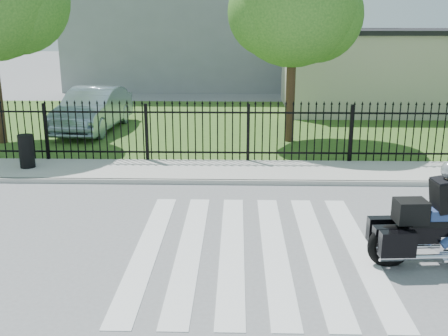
{
  "coord_description": "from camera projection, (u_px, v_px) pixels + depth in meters",
  "views": [
    {
      "loc": [
        -0.31,
        -9.09,
        4.21
      ],
      "look_at": [
        -0.61,
        2.06,
        1.0
      ],
      "focal_mm": 42.0,
      "sensor_mm": 36.0,
      "label": 1
    }
  ],
  "objects": [
    {
      "name": "building_low_roof",
      "position": [
        397.0,
        31.0,
        24.08
      ],
      "size": [
        10.2,
        6.2,
        0.2
      ],
      "primitive_type": "cube",
      "color": "black",
      "rests_on": "building_low"
    },
    {
      "name": "crosswalk",
      "position": [
        253.0,
        249.0,
        9.88
      ],
      "size": [
        5.0,
        5.5,
        0.01
      ],
      "primitive_type": null,
      "color": "silver",
      "rests_on": "ground"
    },
    {
      "name": "litter_bin",
      "position": [
        26.0,
        151.0,
        14.74
      ],
      "size": [
        0.51,
        0.51,
        0.94
      ],
      "primitive_type": "cylinder",
      "rotation": [
        0.0,
        0.0,
        0.26
      ],
      "color": "black",
      "rests_on": "sidewalk"
    },
    {
      "name": "tree_mid",
      "position": [
        294.0,
        3.0,
        17.2
      ],
      "size": [
        4.2,
        4.2,
        6.78
      ],
      "color": "#382316",
      "rests_on": "ground"
    },
    {
      "name": "motorcycle_rider",
      "position": [
        447.0,
        222.0,
        9.08
      ],
      "size": [
        2.92,
        1.01,
        1.93
      ],
      "rotation": [
        0.0,
        0.0,
        0.07
      ],
      "color": "black",
      "rests_on": "ground"
    },
    {
      "name": "sidewalk",
      "position": [
        248.0,
        171.0,
        14.67
      ],
      "size": [
        40.0,
        2.0,
        0.12
      ],
      "primitive_type": "cube",
      "color": "#ADAAA3",
      "rests_on": "ground"
    },
    {
      "name": "curb",
      "position": [
        249.0,
        182.0,
        13.71
      ],
      "size": [
        40.0,
        0.12,
        0.12
      ],
      "primitive_type": "cube",
      "color": "#ADAAA3",
      "rests_on": "ground"
    },
    {
      "name": "ground",
      "position": [
        253.0,
        249.0,
        9.88
      ],
      "size": [
        120.0,
        120.0,
        0.0
      ],
      "primitive_type": "plane",
      "color": "slate",
      "rests_on": "ground"
    },
    {
      "name": "parked_car",
      "position": [
        93.0,
        109.0,
        20.01
      ],
      "size": [
        2.12,
        5.06,
        1.63
      ],
      "primitive_type": "imported",
      "rotation": [
        0.0,
        0.0,
        -0.08
      ],
      "color": "#8BA1AF",
      "rests_on": "grass_strip"
    },
    {
      "name": "grass_strip",
      "position": [
        245.0,
        124.0,
        21.41
      ],
      "size": [
        40.0,
        12.0,
        0.02
      ],
      "primitive_type": "cube",
      "color": "#30531C",
      "rests_on": "ground"
    },
    {
      "name": "building_low",
      "position": [
        393.0,
        72.0,
        24.59
      ],
      "size": [
        10.0,
        6.0,
        3.5
      ],
      "primitive_type": "cube",
      "color": "beige",
      "rests_on": "ground"
    },
    {
      "name": "iron_fence",
      "position": [
        248.0,
        134.0,
        15.4
      ],
      "size": [
        26.0,
        0.04,
        1.8
      ],
      "color": "black",
      "rests_on": "ground"
    }
  ]
}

